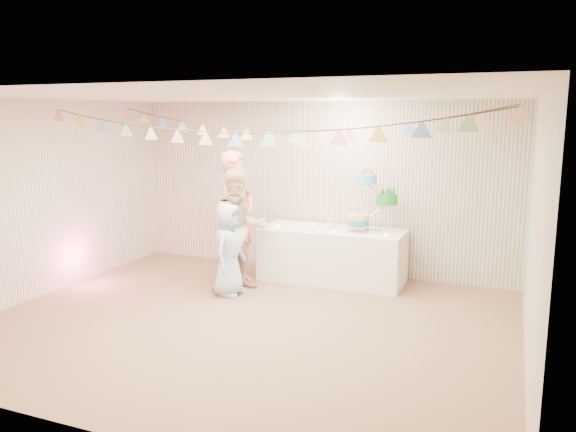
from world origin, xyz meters
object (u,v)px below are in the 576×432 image
at_px(table, 332,255).
at_px(person_adult_a, 237,218).
at_px(person_child, 229,250).
at_px(person_adult_b, 239,230).
at_px(cake_stand, 371,204).

height_order(table, person_adult_a, person_adult_a).
xyz_separation_m(table, person_child, (-1.08, -1.13, 0.24)).
relative_size(person_adult_a, person_child, 1.53).
bearing_deg(person_adult_a, table, -55.16).
height_order(table, person_child, person_child).
bearing_deg(person_adult_b, cake_stand, -11.92).
height_order(person_adult_b, person_child, person_adult_b).
relative_size(cake_stand, person_child, 0.67).
distance_m(table, cake_stand, 0.96).
bearing_deg(person_adult_a, person_adult_b, -137.73).
height_order(person_adult_a, person_adult_b, person_adult_a).
xyz_separation_m(person_adult_a, person_child, (0.16, -0.54, -0.33)).
xyz_separation_m(cake_stand, person_adult_a, (-1.79, -0.64, -0.21)).
relative_size(table, cake_stand, 2.47).
relative_size(table, person_adult_b, 1.23).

